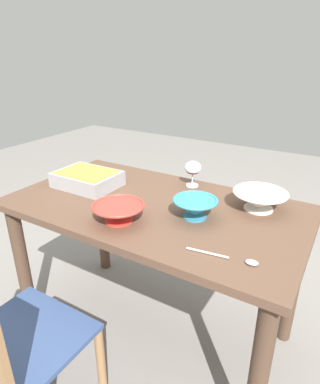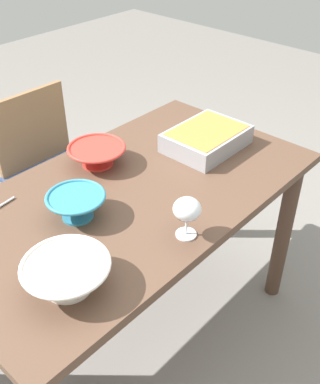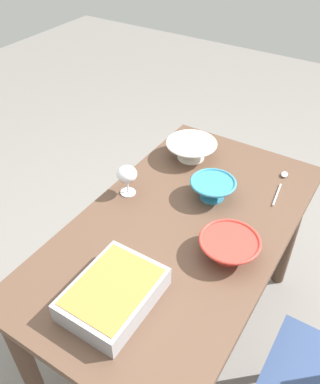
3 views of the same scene
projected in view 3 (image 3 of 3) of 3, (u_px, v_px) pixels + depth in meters
The scene contains 8 objects.
ground_plane at pixel (176, 334), 2.06m from camera, with size 8.00×8.00×0.00m, color gray.
dining_table at pixel (180, 248), 1.65m from camera, with size 1.37×0.76×0.77m.
wine_glass at pixel (127, 175), 1.66m from camera, with size 0.09×0.09×0.14m.
casserole_dish at pixel (113, 293), 1.27m from camera, with size 0.32×0.24×0.08m.
mixing_bowl at pixel (213, 188), 1.67m from camera, with size 0.19×0.19×0.09m.
small_bowl at pixel (229, 246), 1.42m from camera, with size 0.22×0.22×0.08m.
serving_bowl at pixel (191, 149), 1.90m from camera, with size 0.24×0.24×0.09m.
serving_spoon at pixel (282, 181), 1.77m from camera, with size 0.25×0.05×0.01m.
Camera 3 is at (-1.00, -0.53, 1.87)m, focal length 37.58 mm.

